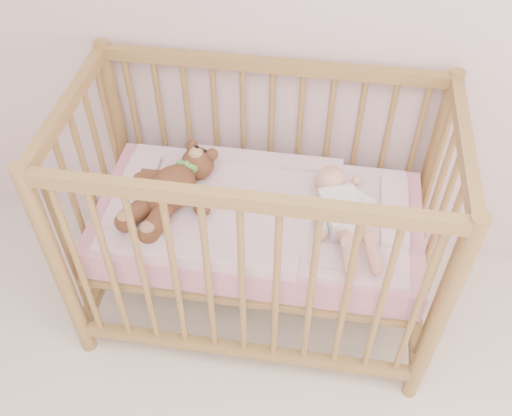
# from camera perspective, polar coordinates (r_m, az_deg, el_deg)

# --- Properties ---
(crib) EXTENTS (1.36, 0.76, 1.00)m
(crib) POSITION_cam_1_polar(r_m,az_deg,el_deg) (2.17, 0.20, -1.25)
(crib) COLOR olive
(crib) RESTS_ON floor
(mattress) EXTENTS (1.22, 0.62, 0.13)m
(mattress) POSITION_cam_1_polar(r_m,az_deg,el_deg) (2.18, 0.20, -1.52)
(mattress) COLOR pink
(mattress) RESTS_ON crib
(blanket) EXTENTS (1.10, 0.58, 0.06)m
(blanket) POSITION_cam_1_polar(r_m,az_deg,el_deg) (2.13, 0.21, -0.16)
(blanket) COLOR #E69EB5
(blanket) RESTS_ON mattress
(baby) EXTENTS (0.41, 0.57, 0.12)m
(baby) POSITION_cam_1_polar(r_m,az_deg,el_deg) (2.05, 8.68, -0.07)
(baby) COLOR white
(baby) RESTS_ON blanket
(teddy_bear) EXTENTS (0.52, 0.60, 0.14)m
(teddy_bear) POSITION_cam_1_polar(r_m,az_deg,el_deg) (2.11, -8.59, 2.03)
(teddy_bear) COLOR brown
(teddy_bear) RESTS_ON blanket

